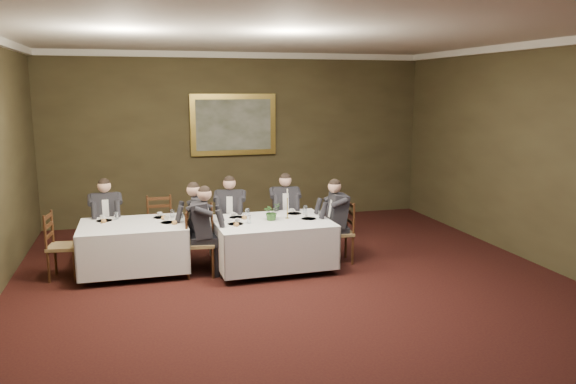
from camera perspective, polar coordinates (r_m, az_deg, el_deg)
name	(u,v)px	position (r m, az deg, el deg)	size (l,w,h in m)	color
ground	(311,303)	(7.51, 2.32, -11.19)	(10.00, 10.00, 0.00)	black
ceiling	(313,27)	(7.02, 2.54, 16.44)	(8.00, 10.00, 0.10)	silver
back_wall	(240,138)	(11.88, -4.91, 5.51)	(8.00, 0.10, 3.50)	#362D1B
crown_molding	(313,32)	(7.01, 2.54, 15.95)	(8.00, 10.00, 0.12)	white
table_main	(272,240)	(8.75, -1.63, -4.91)	(1.82, 1.41, 0.67)	#311E0D
table_second	(134,244)	(8.85, -15.37, -5.12)	(1.60, 1.22, 0.67)	#311E0D
chair_main_backleft	(231,238)	(9.55, -5.83, -4.68)	(0.52, 0.51, 1.00)	olive
diner_main_backleft	(231,225)	(9.48, -5.86, -3.36)	(0.50, 0.56, 1.35)	black
chair_main_backright	(285,234)	(9.77, -0.33, -4.27)	(0.50, 0.48, 1.00)	olive
diner_main_backright	(285,221)	(9.70, -0.32, -2.99)	(0.47, 0.54, 1.35)	black
chair_main_endleft	(200,257)	(8.58, -8.93, -6.50)	(0.47, 0.49, 1.00)	olive
diner_main_endleft	(200,242)	(8.52, -8.89, -5.02)	(0.53, 0.46, 1.35)	black
chair_main_endright	(339,245)	(9.14, 5.22, -5.35)	(0.45, 0.47, 1.00)	olive
diner_main_endright	(339,231)	(9.08, 5.17, -3.97)	(0.51, 0.44, 1.35)	black
chair_sec_backleft	(107,242)	(9.70, -17.87, -4.90)	(0.47, 0.45, 1.00)	olive
diner_sec_backleft	(107,229)	(9.63, -17.94, -3.61)	(0.44, 0.51, 1.35)	black
chair_sec_backright	(161,239)	(9.69, -12.80, -4.66)	(0.44, 0.42, 1.00)	olive
chair_sec_endright	(201,250)	(8.94, -8.81, -5.80)	(0.47, 0.49, 1.00)	olive
diner_sec_endright	(200,236)	(8.88, -8.93, -4.39)	(0.52, 0.46, 1.35)	black
chair_sec_endleft	(64,260)	(8.96, -21.82, -6.40)	(0.47, 0.49, 1.00)	olive
centerpiece	(272,211)	(8.66, -1.67, -1.92)	(0.26, 0.23, 0.29)	#2D5926
candlestick	(287,207)	(8.78, -0.07, -1.55)	(0.07, 0.07, 0.48)	#AB8934
place_setting_table_main	(240,215)	(8.94, -4.93, -2.32)	(0.33, 0.32, 0.14)	white
place_setting_table_second	(108,218)	(9.13, -17.84, -2.53)	(0.33, 0.31, 0.14)	white
painting	(233,125)	(11.77, -5.57, 6.82)	(1.78, 0.09, 1.27)	#E2C452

